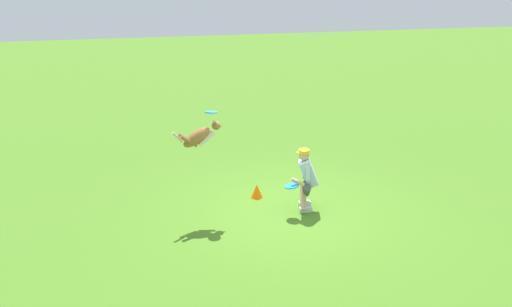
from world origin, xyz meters
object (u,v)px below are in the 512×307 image
frisbee_flying (211,112)px  dog (199,136)px  frisbee_held (292,186)px  training_cone (257,191)px  person (306,177)px

frisbee_flying → dog: bearing=12.4°
frisbee_flying → frisbee_held: 2.16m
dog → training_cone: (-1.26, -0.48, -1.50)m
dog → training_cone: bearing=11.0°
person → dog: size_ratio=1.28×
frisbee_held → training_cone: bearing=-63.4°
frisbee_held → training_cone: (0.47, -0.94, -0.46)m
person → frisbee_held: bearing=38.4°
frisbee_flying → frisbee_held: size_ratio=0.85×
person → dog: dog is taller
dog → training_cone: size_ratio=3.39×
person → training_cone: person is taller
person → frisbee_flying: frisbee_flying is taller
person → frisbee_flying: (1.85, -0.37, 1.39)m
person → training_cone: size_ratio=4.36×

